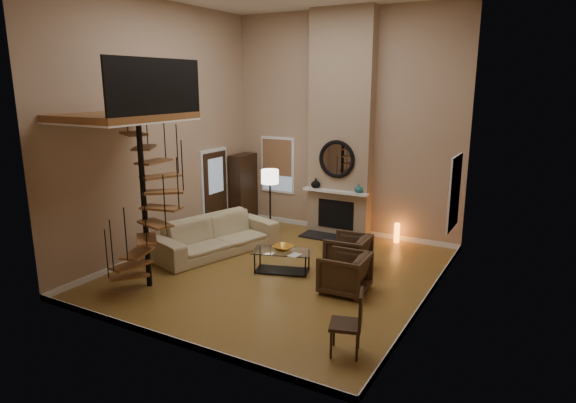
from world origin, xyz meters
The scene contains 32 objects.
ground centered at (0.00, 0.00, -0.01)m, with size 6.00×6.50×0.01m, color olive.
back_wall centered at (0.00, 3.25, 2.75)m, with size 6.00×0.02×5.50m, color tan.
front_wall centered at (0.00, -3.25, 2.75)m, with size 6.00×0.02×5.50m, color tan.
left_wall centered at (-3.00, 0.00, 2.75)m, with size 0.02×6.50×5.50m, color tan.
right_wall centered at (3.00, 0.00, 2.75)m, with size 0.02×6.50×5.50m, color tan.
baseboard_back centered at (0.00, 3.24, 0.06)m, with size 6.00×0.02×0.12m, color white.
baseboard_front centered at (0.00, -3.24, 0.06)m, with size 6.00×0.02×0.12m, color white.
baseboard_left centered at (-2.99, 0.00, 0.06)m, with size 0.02×6.50×0.12m, color white.
baseboard_right centered at (2.99, 0.00, 0.06)m, with size 0.02×6.50×0.12m, color white.
chimney_breast centered at (0.00, 3.06, 2.75)m, with size 1.60×0.38×5.50m, color #997F63.
hearth centered at (0.00, 2.57, 0.02)m, with size 1.50×0.60×0.04m, color black.
firebox centered at (0.00, 2.86, 0.55)m, with size 0.95×0.02×0.72m, color black.
mantel centered at (0.00, 2.78, 1.15)m, with size 1.70×0.18×0.06m, color white.
mirror_frame centered at (0.00, 2.84, 1.95)m, with size 0.94×0.94×0.10m, color black.
mirror_disc centered at (0.00, 2.85, 1.95)m, with size 0.80×0.80×0.01m, color white.
vase_left centered at (-0.55, 2.82, 1.30)m, with size 0.24×0.24×0.25m, color black.
vase_right centered at (0.60, 2.82, 1.28)m, with size 0.20×0.20×0.21m, color #1A585E.
window_back centered at (-1.90, 3.22, 1.62)m, with size 1.02×0.06×1.52m.
window_right centered at (2.97, 2.00, 1.63)m, with size 0.06×1.02×1.52m.
entry_door centered at (-2.95, 1.80, 1.05)m, with size 0.10×1.05×2.16m.
loft centered at (-2.04, -1.80, 3.24)m, with size 1.70×2.20×1.09m.
spiral_stair centered at (-1.78, -1.79, 1.78)m, with size 1.47×1.47×4.06m.
hutch centered at (-2.75, 2.81, 0.95)m, with size 0.39×0.84×1.87m, color black.
sofa centered at (-1.85, 0.37, 0.40)m, with size 2.85×1.12×0.83m, color tan.
armchair_near centered at (1.26, 0.83, 0.35)m, with size 0.82×0.84×0.77m, color #422F1E.
armchair_far centered at (1.62, -0.22, 0.35)m, with size 0.82×0.85×0.77m, color #422F1E.
coffee_table centered at (0.06, 0.05, 0.28)m, with size 1.29×0.92×0.44m.
bowl centered at (0.06, 0.10, 0.50)m, with size 0.41×0.41×0.10m, color orange.
book centered at (0.41, -0.10, 0.46)m, with size 0.19×0.26×0.03m, color gray.
floor_lamp centered at (-1.34, 1.90, 1.41)m, with size 0.43×0.43×1.74m.
accent_lamp centered at (1.54, 3.04, 0.25)m, with size 0.13×0.13×0.46m, color orange.
side_chair centered at (2.48, -2.20, 0.53)m, with size 0.55×0.55×0.96m.
Camera 1 is at (4.80, -8.19, 3.77)m, focal length 30.81 mm.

